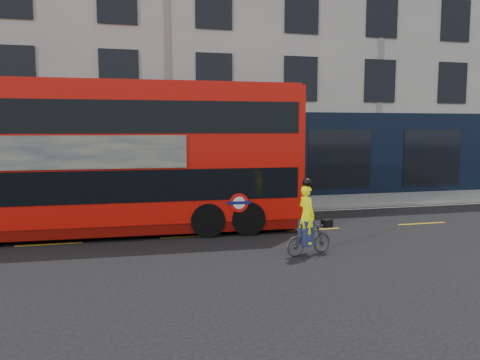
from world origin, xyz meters
name	(u,v)px	position (x,y,z in m)	size (l,w,h in m)	color
ground	(198,249)	(0.00, 0.00, 0.00)	(120.00, 120.00, 0.00)	black
pavement	(173,208)	(0.00, 6.50, 0.06)	(60.00, 3.00, 0.12)	gray
kerb	(177,214)	(0.00, 5.00, 0.07)	(60.00, 0.12, 0.13)	gray
building_terrace	(158,47)	(0.00, 12.94, 7.49)	(50.00, 10.07, 15.00)	#ACABA2
road_edge_line	(178,217)	(0.00, 4.70, 0.00)	(58.00, 0.10, 0.01)	silver
lane_dashes	(190,236)	(0.00, 1.50, 0.00)	(58.00, 0.12, 0.01)	#C18A16
bus	(116,157)	(-2.12, 2.55, 2.37)	(11.56, 2.96, 4.63)	red
cyclist	(308,229)	(2.67, -1.28, 0.68)	(1.45, 0.75, 2.00)	#404245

